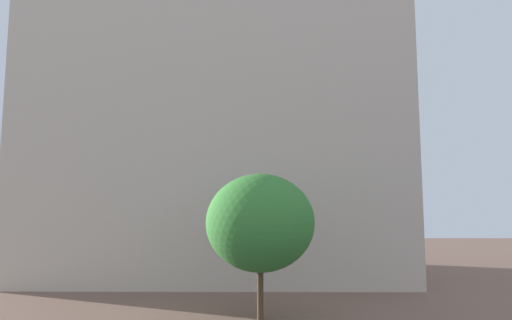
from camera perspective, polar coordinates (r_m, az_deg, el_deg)
landmark_building at (r=32.11m, az=-4.59°, el=5.40°), size 23.31×14.44×36.46m
tree_curb_far at (r=18.27m, az=0.52°, el=-7.94°), size 4.37×4.37×5.76m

